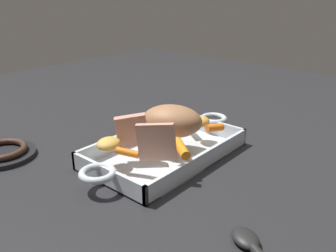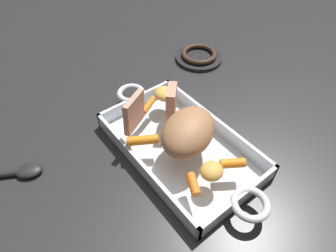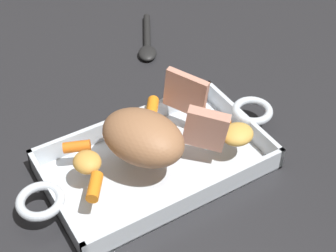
{
  "view_description": "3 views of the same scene",
  "coord_description": "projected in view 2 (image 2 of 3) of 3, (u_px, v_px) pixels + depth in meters",
  "views": [
    {
      "loc": [
        0.59,
        0.51,
        0.39
      ],
      "look_at": [
        -0.03,
        -0.02,
        0.07
      ],
      "focal_mm": 38.02,
      "sensor_mm": 36.0,
      "label": 1
    },
    {
      "loc": [
        -0.32,
        0.29,
        0.53
      ],
      "look_at": [
        0.02,
        0.02,
        0.07
      ],
      "focal_mm": 30.48,
      "sensor_mm": 36.0,
      "label": 2
    },
    {
      "loc": [
        -0.3,
        -0.54,
        0.66
      ],
      "look_at": [
        0.03,
        0.01,
        0.08
      ],
      "focal_mm": 54.98,
      "sensor_mm": 36.0,
      "label": 3
    }
  ],
  "objects": [
    {
      "name": "serving_spoon",
      "position": [
        10.0,
        173.0,
        0.63
      ],
      "size": [
        0.12,
        0.18,
        0.02
      ],
      "rotation": [
        0.0,
        0.0,
        4.21
      ],
      "color": "black",
      "rests_on": "ground_plane"
    },
    {
      "name": "baby_carrot_long",
      "position": [
        233.0,
        163.0,
        0.58
      ],
      "size": [
        0.05,
        0.05,
        0.02
      ],
      "primitive_type": "cylinder",
      "rotation": [
        1.55,
        0.0,
        5.68
      ],
      "color": "orange",
      "rests_on": "roasting_dish"
    },
    {
      "name": "stove_burner_rear",
      "position": [
        199.0,
        56.0,
        0.94
      ],
      "size": [
        0.15,
        0.15,
        0.03
      ],
      "color": "black",
      "rests_on": "ground_plane"
    },
    {
      "name": "baby_carrot_northwest",
      "position": [
        148.0,
        105.0,
        0.71
      ],
      "size": [
        0.04,
        0.05,
        0.02
      ],
      "primitive_type": "cylinder",
      "rotation": [
        1.66,
        0.0,
        3.58
      ],
      "color": "orange",
      "rests_on": "roasting_dish"
    },
    {
      "name": "baby_carrot_southwest",
      "position": [
        193.0,
        184.0,
        0.55
      ],
      "size": [
        0.05,
        0.04,
        0.02
      ],
      "primitive_type": "cylinder",
      "rotation": [
        1.5,
        0.0,
        1.13
      ],
      "color": "orange",
      "rests_on": "roasting_dish"
    },
    {
      "name": "baby_carrot_southeast",
      "position": [
        143.0,
        140.0,
        0.63
      ],
      "size": [
        0.06,
        0.07,
        0.03
      ],
      "primitive_type": "cylinder",
      "rotation": [
        1.64,
        0.0,
        2.53
      ],
      "color": "orange",
      "rests_on": "roasting_dish"
    },
    {
      "name": "roast_slice_outer",
      "position": [
        134.0,
        112.0,
        0.65
      ],
      "size": [
        0.06,
        0.08,
        0.09
      ],
      "primitive_type": "cube",
      "rotation": [
        -0.1,
        0.0,
        3.67
      ],
      "color": "tan",
      "rests_on": "roasting_dish"
    },
    {
      "name": "pork_roast",
      "position": [
        187.0,
        132.0,
        0.61
      ],
      "size": [
        0.16,
        0.18,
        0.08
      ],
      "primitive_type": "ellipsoid",
      "rotation": [
        0.0,
        0.0,
        1.99
      ],
      "color": "#9A6945",
      "rests_on": "roasting_dish"
    },
    {
      "name": "roast_slice_thick",
      "position": [
        171.0,
        101.0,
        0.68
      ],
      "size": [
        0.07,
        0.07,
        0.08
      ],
      "primitive_type": "cube",
      "rotation": [
        -0.13,
        0.0,
        3.95
      ],
      "color": "tan",
      "rests_on": "roasting_dish"
    },
    {
      "name": "potato_golden_large",
      "position": [
        165.0,
        94.0,
        0.73
      ],
      "size": [
        0.06,
        0.06,
        0.03
      ],
      "primitive_type": "ellipsoid",
      "rotation": [
        0.0,
        0.0,
        3.27
      ],
      "color": "gold",
      "rests_on": "roasting_dish"
    },
    {
      "name": "potato_halved",
      "position": [
        212.0,
        171.0,
        0.57
      ],
      "size": [
        0.05,
        0.05,
        0.03
      ],
      "primitive_type": "ellipsoid",
      "rotation": [
        0.0,
        0.0,
        0.09
      ],
      "color": "gold",
      "rests_on": "roasting_dish"
    },
    {
      "name": "ground_plane",
      "position": [
        180.0,
        150.0,
        0.68
      ],
      "size": [
        2.32,
        2.32,
        0.0
      ],
      "primitive_type": "plane",
      "color": "#232326"
    },
    {
      "name": "roasting_dish",
      "position": [
        180.0,
        146.0,
        0.67
      ],
      "size": [
        0.49,
        0.23,
        0.05
      ],
      "color": "silver",
      "rests_on": "ground_plane"
    }
  ]
}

